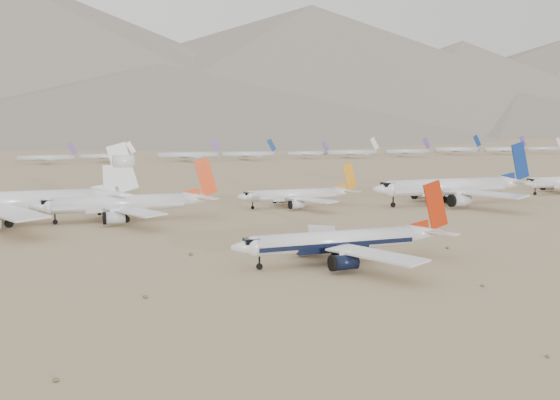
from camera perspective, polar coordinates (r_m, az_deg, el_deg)
ground at (r=129.38m, az=6.59°, el=-5.32°), size 7000.00×7000.00×0.00m
main_airliner at (r=124.66m, az=5.91°, el=-3.74°), size 45.00×43.95×15.88m
row2_navy_widebody at (r=221.16m, az=15.58°, el=1.16°), size 59.61×58.29×21.21m
row2_gold_tail at (r=206.03m, az=1.68°, el=0.47°), size 40.24×39.35×14.33m
row2_orange_tail at (r=182.15m, az=-13.83°, el=-0.31°), size 49.23×48.16×17.56m
row2_white_trijet at (r=184.10m, az=-23.03°, el=-0.11°), size 62.99×61.56×22.32m
distant_storage_row at (r=465.85m, az=-5.40°, el=4.17°), size 662.40×56.68×15.89m
mountain_range at (r=1772.73m, az=-16.45°, el=12.03°), size 7354.00×3024.00×470.00m
foothills at (r=1346.53m, az=5.48°, el=8.70°), size 4637.50×1395.00×155.00m
desert_scrub at (r=101.60m, az=1.67°, el=-8.56°), size 233.60×121.67×0.63m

